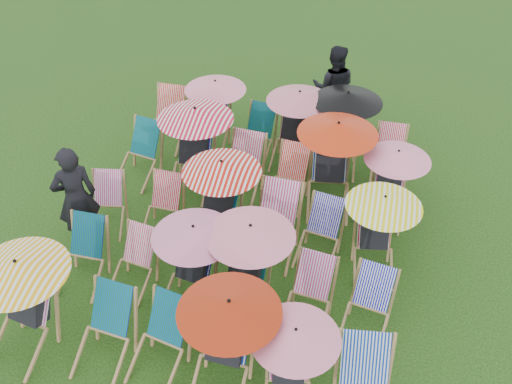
% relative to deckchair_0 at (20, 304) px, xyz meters
% --- Properties ---
extents(ground, '(100.00, 100.00, 0.00)m').
position_rel_deckchair_0_xyz_m(ground, '(2.08, 2.26, -0.73)').
color(ground, black).
rests_on(ground, ground).
extents(deckchair_0, '(1.17, 1.24, 1.39)m').
position_rel_deckchair_0_xyz_m(deckchair_0, '(0.00, 0.00, 0.00)').
color(deckchair_0, '#9D7749').
rests_on(deckchair_0, ground).
extents(deckchair_1, '(0.71, 0.92, 0.94)m').
position_rel_deckchair_0_xyz_m(deckchair_1, '(1.00, 0.02, -0.26)').
color(deckchair_1, '#9D7749').
rests_on(deckchair_1, ground).
extents(deckchair_2, '(0.75, 0.93, 0.90)m').
position_rel_deckchair_0_xyz_m(deckchair_2, '(1.68, 0.08, -0.28)').
color(deckchair_2, '#9D7749').
rests_on(deckchair_2, ground).
extents(deckchair_3, '(1.15, 1.20, 1.36)m').
position_rel_deckchair_0_xyz_m(deckchair_3, '(2.50, 0.04, -0.01)').
color(deckchair_3, '#9D7749').
rests_on(deckchair_3, ground).
extents(deckchair_4, '(0.99, 1.07, 1.17)m').
position_rel_deckchair_0_xyz_m(deckchair_4, '(3.26, 0.01, -0.12)').
color(deckchair_4, '#9D7749').
rests_on(deckchair_4, ground).
extents(deckchair_6, '(0.59, 0.83, 0.89)m').
position_rel_deckchair_0_xyz_m(deckchair_6, '(0.15, 1.14, -0.29)').
color(deckchair_6, '#9D7749').
rests_on(deckchair_6, ground).
extents(deckchair_7, '(0.65, 0.83, 0.82)m').
position_rel_deckchair_0_xyz_m(deckchair_7, '(0.86, 1.21, -0.32)').
color(deckchair_7, '#9D7749').
rests_on(deckchair_7, ground).
extents(deckchair_8, '(1.07, 1.14, 1.27)m').
position_rel_deckchair_0_xyz_m(deckchair_8, '(1.71, 1.15, -0.06)').
color(deckchair_8, '#9D7749').
rests_on(deckchair_8, ground).
extents(deckchair_9, '(1.13, 1.19, 1.34)m').
position_rel_deckchair_0_xyz_m(deckchair_9, '(2.42, 1.25, -0.03)').
color(deckchair_9, '#9D7749').
rests_on(deckchair_9, ground).
extents(deckchair_10, '(0.67, 0.86, 0.86)m').
position_rel_deckchair_0_xyz_m(deckchair_10, '(3.27, 1.19, -0.30)').
color(deckchair_10, '#9D7749').
rests_on(deckchair_10, ground).
extents(deckchair_11, '(0.68, 0.86, 0.85)m').
position_rel_deckchair_0_xyz_m(deckchair_11, '(4.02, 1.19, -0.31)').
color(deckchair_11, '#9D7749').
rests_on(deckchair_11, ground).
extents(deckchair_12, '(0.67, 0.83, 0.81)m').
position_rel_deckchair_0_xyz_m(deckchair_12, '(-0.02, 2.24, -0.33)').
color(deckchair_12, '#9D7749').
rests_on(deckchair_12, ground).
extents(deckchair_13, '(0.57, 0.78, 0.83)m').
position_rel_deckchair_0_xyz_m(deckchair_13, '(0.83, 2.38, -0.32)').
color(deckchair_13, '#9D7749').
rests_on(deckchair_13, ground).
extents(deckchair_14, '(1.14, 1.21, 1.35)m').
position_rel_deckchair_0_xyz_m(deckchair_14, '(1.70, 2.42, -0.02)').
color(deckchair_14, '#9D7749').
rests_on(deckchair_14, ground).
extents(deckchair_15, '(0.71, 0.96, 1.01)m').
position_rel_deckchair_0_xyz_m(deckchair_15, '(2.58, 2.30, -0.23)').
color(deckchair_15, '#9D7749').
rests_on(deckchair_15, ground).
extents(deckchair_16, '(0.70, 0.87, 0.86)m').
position_rel_deckchair_0_xyz_m(deckchair_16, '(3.23, 2.37, -0.30)').
color(deckchair_16, '#9D7749').
rests_on(deckchair_16, ground).
extents(deckchair_17, '(1.04, 1.13, 1.23)m').
position_rel_deckchair_0_xyz_m(deckchair_17, '(4.01, 2.33, -0.08)').
color(deckchair_17, '#9D7749').
rests_on(deckchair_17, ground).
extents(deckchair_18, '(0.76, 0.95, 0.93)m').
position_rel_deckchair_0_xyz_m(deckchair_18, '(-0.02, 3.52, -0.27)').
color(deckchair_18, '#9D7749').
rests_on(deckchair_18, ground).
extents(deckchair_19, '(1.21, 1.26, 1.44)m').
position_rel_deckchair_0_xyz_m(deckchair_19, '(0.96, 3.51, 0.03)').
color(deckchair_19, '#9D7749').
rests_on(deckchair_19, ground).
extents(deckchair_20, '(0.70, 0.93, 0.96)m').
position_rel_deckchair_0_xyz_m(deckchair_20, '(1.77, 3.52, -0.25)').
color(deckchair_20, '#9D7749').
rests_on(deckchair_20, ground).
extents(deckchair_21, '(0.65, 0.86, 0.88)m').
position_rel_deckchair_0_xyz_m(deckchair_21, '(2.56, 3.52, -0.29)').
color(deckchair_21, '#9D7749').
rests_on(deckchair_21, ground).
extents(deckchair_22, '(1.23, 1.33, 1.46)m').
position_rel_deckchair_0_xyz_m(deckchair_22, '(3.20, 3.59, 0.04)').
color(deckchair_22, '#9D7749').
rests_on(deckchair_22, ground).
extents(deckchair_23, '(1.00, 1.04, 1.19)m').
position_rel_deckchair_0_xyz_m(deckchair_23, '(4.12, 3.50, -0.11)').
color(deckchair_23, '#9D7749').
rests_on(deckchair_23, ground).
extents(deckchair_24, '(0.64, 0.90, 0.97)m').
position_rel_deckchair_0_xyz_m(deckchair_24, '(0.07, 4.61, -0.25)').
color(deckchair_24, '#9D7749').
rests_on(deckchair_24, ground).
extents(deckchair_25, '(1.08, 1.12, 1.28)m').
position_rel_deckchair_0_xyz_m(deckchair_25, '(0.92, 4.71, -0.06)').
color(deckchair_25, '#9D7749').
rests_on(deckchair_25, ground).
extents(deckchair_26, '(0.69, 0.88, 0.88)m').
position_rel_deckchair_0_xyz_m(deckchair_26, '(1.75, 4.58, -0.29)').
color(deckchair_26, '#9D7749').
rests_on(deckchair_26, ground).
extents(deckchair_27, '(1.12, 1.18, 1.33)m').
position_rel_deckchair_0_xyz_m(deckchair_27, '(2.41, 4.61, -0.03)').
color(deckchair_27, '#9D7749').
rests_on(deckchair_27, ground).
extents(deckchair_28, '(1.17, 1.24, 1.39)m').
position_rel_deckchair_0_xyz_m(deckchair_28, '(3.22, 4.68, -0.00)').
color(deckchair_28, '#9D7749').
rests_on(deckchair_28, ground).
extents(deckchair_29, '(0.56, 0.78, 0.84)m').
position_rel_deckchair_0_xyz_m(deckchair_29, '(4.07, 4.55, -0.31)').
color(deckchair_29, '#9D7749').
rests_on(deckchair_29, ground).
extents(person_left, '(0.73, 0.71, 1.69)m').
position_rel_deckchair_0_xyz_m(person_left, '(-0.22, 1.84, 0.11)').
color(person_left, black).
rests_on(person_left, ground).
extents(person_rear, '(0.84, 0.67, 1.64)m').
position_rel_deckchair_0_xyz_m(person_rear, '(2.90, 5.90, 0.09)').
color(person_rear, black).
rests_on(person_rear, ground).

